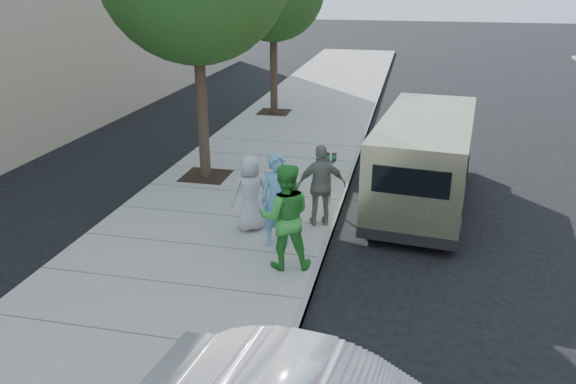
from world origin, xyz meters
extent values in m
plane|color=black|center=(0.00, 0.00, 0.00)|extent=(120.00, 120.00, 0.00)
cube|color=gray|center=(-1.00, 0.00, 0.07)|extent=(5.00, 60.00, 0.15)
cube|color=gray|center=(1.44, 0.00, 0.07)|extent=(0.12, 60.00, 0.16)
cube|color=black|center=(-2.30, 2.40, 0.15)|extent=(1.20, 1.20, 0.01)
cylinder|color=#38281E|center=(-2.30, 2.40, 2.13)|extent=(0.28, 0.28, 3.96)
cube|color=black|center=(-2.30, 10.00, 0.15)|extent=(1.20, 1.20, 0.01)
cylinder|color=#38281E|center=(-2.30, 10.00, 1.91)|extent=(0.28, 0.28, 3.52)
cylinder|color=gray|center=(1.21, 1.21, 0.65)|extent=(0.05, 0.05, 0.99)
cube|color=gray|center=(1.21, 1.21, 1.18)|extent=(0.20, 0.08, 0.07)
cube|color=#2D2D30|center=(1.14, 1.20, 1.30)|extent=(0.12, 0.10, 0.20)
cube|color=#2D2D30|center=(1.29, 1.23, 1.30)|extent=(0.12, 0.10, 0.20)
cube|color=beige|center=(3.30, 1.93, 1.18)|extent=(2.53, 5.47, 1.95)
cube|color=beige|center=(3.62, 4.80, 0.69)|extent=(1.85, 0.73, 0.83)
cube|color=black|center=(3.01, -0.71, 1.52)|extent=(1.46, 0.18, 0.54)
cylinder|color=black|center=(2.63, 3.76, 0.37)|extent=(0.33, 0.77, 0.74)
cylinder|color=black|center=(4.35, 3.57, 0.37)|extent=(0.33, 0.77, 0.74)
cylinder|color=black|center=(2.24, 0.18, 0.37)|extent=(0.33, 0.77, 0.74)
cylinder|color=black|center=(3.96, -0.01, 0.37)|extent=(0.33, 0.77, 0.74)
imported|color=#5B98C3|center=(0.52, -1.10, 1.08)|extent=(0.78, 0.63, 1.87)
imported|color=green|center=(0.87, -1.96, 1.14)|extent=(1.12, 0.98, 1.98)
imported|color=#B1B0B3|center=(-0.19, -0.54, 0.96)|extent=(0.95, 0.88, 1.62)
imported|color=gray|center=(1.20, 0.01, 1.03)|extent=(1.12, 0.72, 1.77)
camera|label=1|loc=(2.91, -10.90, 5.18)|focal=35.00mm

